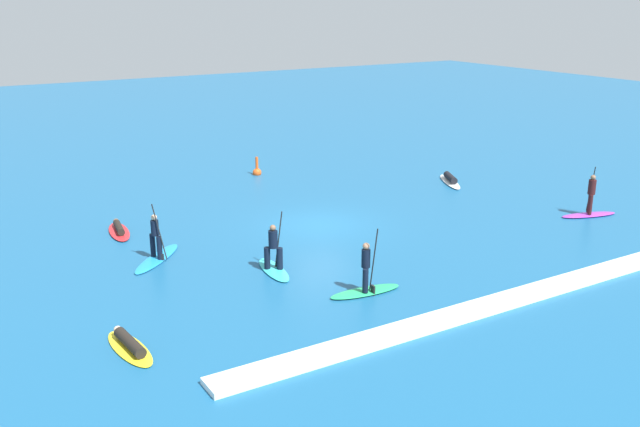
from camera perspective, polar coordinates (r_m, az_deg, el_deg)
ground_plane at (r=29.98m, az=-0.00°, el=-0.91°), size 120.00×120.00×0.00m
surfer_on_teal_board at (r=24.87m, az=-3.80°, el=-3.74°), size 1.04×2.55×2.13m
surfer_on_blue_board at (r=26.61m, az=-13.17°, el=-2.86°), size 2.80×2.84×2.22m
surfer_on_red_board at (r=30.09m, az=-16.05°, el=-1.28°), size 1.14×2.72×0.39m
surfer_on_yellow_board at (r=20.33m, az=-15.26°, el=-10.26°), size 1.01×2.63×0.40m
surfer_on_white_board at (r=37.41m, az=10.54°, el=2.73°), size 1.95×3.09×0.47m
surfer_on_purple_board at (r=33.28m, az=21.11°, el=0.60°), size 2.76×1.39×2.21m
surfer_on_green_board at (r=23.08m, az=3.73°, el=-5.59°), size 2.60×0.96×2.34m
marker_buoy at (r=38.61m, az=-5.15°, el=3.43°), size 0.48×0.48×1.12m
wave_crest at (r=22.60m, az=13.31°, el=-7.39°), size 18.56×0.90×0.18m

